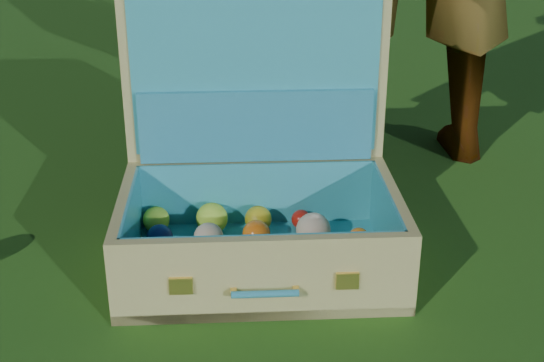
# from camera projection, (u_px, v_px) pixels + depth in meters

# --- Properties ---
(ground) EXTENTS (60.00, 60.00, 0.00)m
(ground) POSITION_uv_depth(u_px,v_px,m) (222.00, 321.00, 1.41)
(ground) COLOR #215114
(ground) RESTS_ON ground
(suitcase) EXTENTS (0.68, 0.59, 0.55)m
(suitcase) POSITION_uv_depth(u_px,v_px,m) (257.00, 189.00, 1.58)
(suitcase) COLOR tan
(suitcase) RESTS_ON ground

